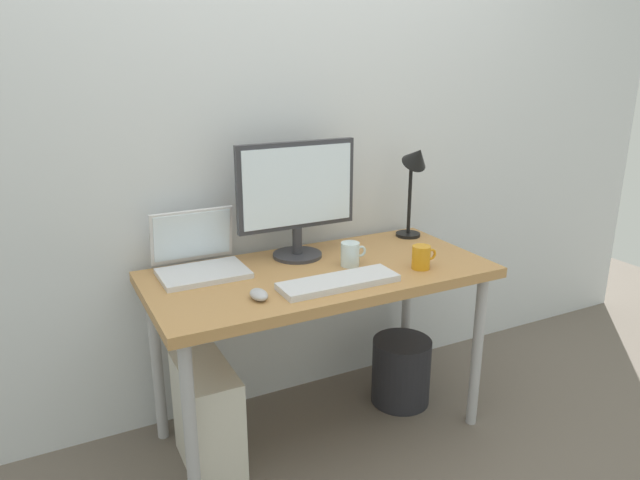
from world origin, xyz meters
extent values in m
plane|color=#665B51|center=(0.00, 0.00, 0.00)|extent=(6.00, 6.00, 0.00)
cube|color=silver|center=(0.00, 0.37, 1.30)|extent=(4.40, 0.04, 2.60)
cube|color=#B7844C|center=(0.00, 0.00, 0.69)|extent=(1.31, 0.62, 0.04)
cylinder|color=#B2B2B7|center=(-0.60, -0.25, 0.34)|extent=(0.04, 0.04, 0.67)
cylinder|color=#B2B2B7|center=(0.60, -0.25, 0.34)|extent=(0.04, 0.04, 0.67)
cylinder|color=#B2B2B7|center=(-0.60, 0.25, 0.34)|extent=(0.04, 0.04, 0.67)
cylinder|color=#B2B2B7|center=(0.60, 0.25, 0.34)|extent=(0.04, 0.04, 0.67)
cylinder|color=#333338|center=(-0.01, 0.18, 0.72)|extent=(0.20, 0.20, 0.01)
cylinder|color=#333338|center=(-0.01, 0.18, 0.78)|extent=(0.04, 0.04, 0.11)
cube|color=#333338|center=(-0.01, 0.18, 1.01)|extent=(0.50, 0.03, 0.34)
cube|color=white|center=(-0.01, 0.16, 1.01)|extent=(0.46, 0.01, 0.31)
cube|color=silver|center=(-0.42, 0.14, 0.72)|extent=(0.32, 0.22, 0.02)
cube|color=silver|center=(-0.42, 0.27, 0.84)|extent=(0.32, 0.05, 0.21)
cube|color=white|center=(-0.42, 0.26, 0.84)|extent=(0.30, 0.04, 0.18)
cylinder|color=black|center=(0.56, 0.21, 0.72)|extent=(0.11, 0.11, 0.01)
cylinder|color=black|center=(0.56, 0.21, 0.89)|extent=(0.02, 0.02, 0.32)
cone|color=black|center=(0.56, 0.17, 1.08)|extent=(0.11, 0.14, 0.13)
cube|color=silver|center=(-0.01, -0.17, 0.72)|extent=(0.44, 0.14, 0.02)
ellipsoid|color=#B2B2B7|center=(-0.31, -0.16, 0.73)|extent=(0.06, 0.09, 0.03)
cylinder|color=orange|center=(0.35, -0.16, 0.76)|extent=(0.07, 0.07, 0.09)
torus|color=orange|center=(0.40, -0.16, 0.76)|extent=(0.05, 0.01, 0.05)
cylinder|color=silver|center=(0.13, -0.01, 0.76)|extent=(0.07, 0.07, 0.09)
torus|color=silver|center=(0.17, -0.01, 0.76)|extent=(0.05, 0.01, 0.05)
cube|color=silver|center=(-0.48, -0.01, 0.21)|extent=(0.18, 0.36, 0.42)
cylinder|color=#232328|center=(0.42, 0.03, 0.15)|extent=(0.26, 0.26, 0.30)
camera|label=1|loc=(-0.96, -1.88, 1.50)|focal=32.96mm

